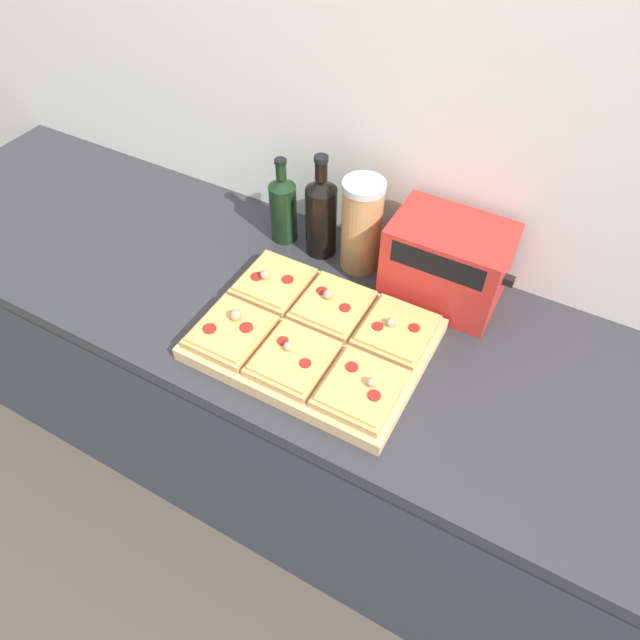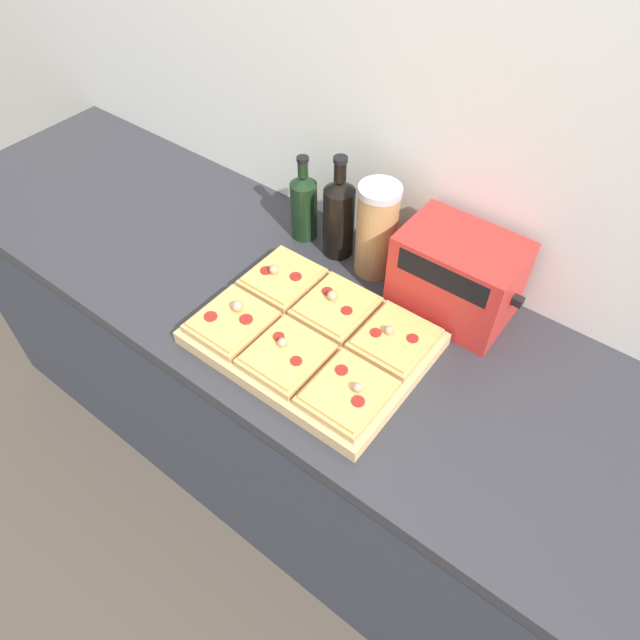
{
  "view_description": "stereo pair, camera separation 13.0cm",
  "coord_description": "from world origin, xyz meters",
  "px_view_note": "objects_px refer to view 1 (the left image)",
  "views": [
    {
      "loc": [
        0.45,
        -0.5,
        1.9
      ],
      "look_at": [
        0.02,
        0.26,
        0.94
      ],
      "focal_mm": 32.0,
      "sensor_mm": 36.0,
      "label": 1
    },
    {
      "loc": [
        0.55,
        -0.43,
        1.9
      ],
      "look_at": [
        0.02,
        0.26,
        0.94
      ],
      "focal_mm": 32.0,
      "sensor_mm": 36.0,
      "label": 2
    }
  ],
  "objects_px": {
    "cutting_board": "(314,339)",
    "grain_jar_tall": "(362,226)",
    "toaster_oven": "(446,263)",
    "wine_bottle": "(321,215)",
    "olive_oil_bottle": "(283,207)"
  },
  "relations": [
    {
      "from": "cutting_board",
      "to": "toaster_oven",
      "type": "xyz_separation_m",
      "value": [
        0.2,
        0.29,
        0.09
      ]
    },
    {
      "from": "cutting_board",
      "to": "toaster_oven",
      "type": "height_order",
      "value": "toaster_oven"
    },
    {
      "from": "toaster_oven",
      "to": "wine_bottle",
      "type": "bearing_deg",
      "value": 178.87
    },
    {
      "from": "grain_jar_tall",
      "to": "toaster_oven",
      "type": "distance_m",
      "value": 0.23
    },
    {
      "from": "grain_jar_tall",
      "to": "toaster_oven",
      "type": "relative_size",
      "value": 0.85
    },
    {
      "from": "wine_bottle",
      "to": "grain_jar_tall",
      "type": "height_order",
      "value": "wine_bottle"
    },
    {
      "from": "cutting_board",
      "to": "grain_jar_tall",
      "type": "relative_size",
      "value": 2.01
    },
    {
      "from": "cutting_board",
      "to": "olive_oil_bottle",
      "type": "bearing_deg",
      "value": 130.98
    },
    {
      "from": "cutting_board",
      "to": "toaster_oven",
      "type": "distance_m",
      "value": 0.37
    },
    {
      "from": "cutting_board",
      "to": "olive_oil_bottle",
      "type": "xyz_separation_m",
      "value": [
        -0.26,
        0.3,
        0.08
      ]
    },
    {
      "from": "olive_oil_bottle",
      "to": "grain_jar_tall",
      "type": "relative_size",
      "value": 0.97
    },
    {
      "from": "grain_jar_tall",
      "to": "toaster_oven",
      "type": "xyz_separation_m",
      "value": [
        0.23,
        -0.01,
        -0.02
      ]
    },
    {
      "from": "cutting_board",
      "to": "wine_bottle",
      "type": "height_order",
      "value": "wine_bottle"
    },
    {
      "from": "wine_bottle",
      "to": "grain_jar_tall",
      "type": "distance_m",
      "value": 0.12
    },
    {
      "from": "olive_oil_bottle",
      "to": "toaster_oven",
      "type": "xyz_separation_m",
      "value": [
        0.46,
        -0.01,
        0.01
      ]
    }
  ]
}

